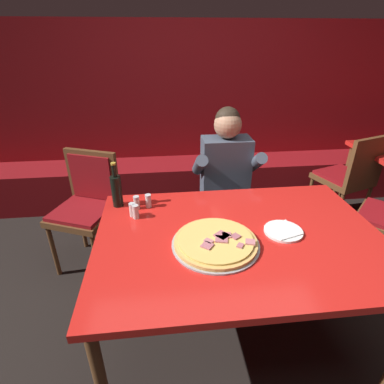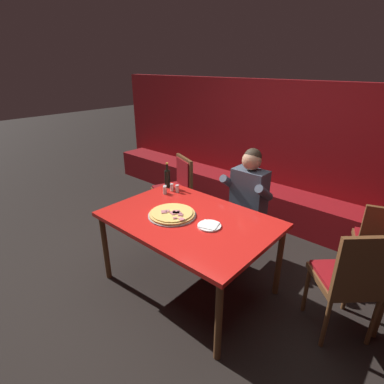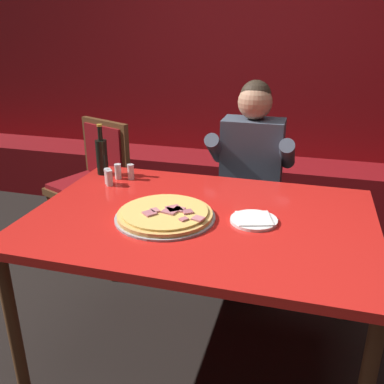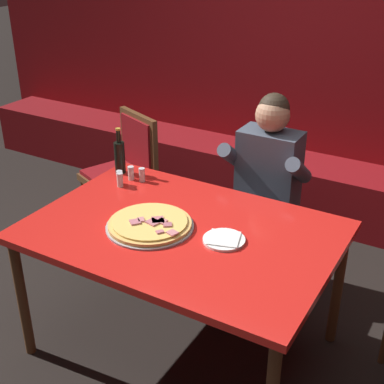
# 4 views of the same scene
# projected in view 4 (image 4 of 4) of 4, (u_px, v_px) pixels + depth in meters

# --- Properties ---
(ground_plane) EXTENTS (24.00, 24.00, 0.00)m
(ground_plane) POSITION_uv_depth(u_px,v_px,m) (183.00, 344.00, 3.08)
(ground_plane) COLOR black
(booth_wall_panel) EXTENTS (6.80, 0.16, 1.90)m
(booth_wall_panel) POSITION_uv_depth(u_px,v_px,m) (320.00, 92.00, 4.34)
(booth_wall_panel) COLOR maroon
(booth_wall_panel) RESTS_ON ground_plane
(booth_bench) EXTENTS (6.46, 0.48, 0.46)m
(booth_bench) POSITION_uv_depth(u_px,v_px,m) (299.00, 187.00, 4.41)
(booth_bench) COLOR maroon
(booth_bench) RESTS_ON ground_plane
(main_dining_table) EXTENTS (1.56, 1.07, 0.78)m
(main_dining_table) POSITION_uv_depth(u_px,v_px,m) (182.00, 240.00, 2.76)
(main_dining_table) COLOR brown
(main_dining_table) RESTS_ON ground_plane
(pizza) EXTENTS (0.45, 0.45, 0.05)m
(pizza) POSITION_uv_depth(u_px,v_px,m) (150.00, 224.00, 2.74)
(pizza) COLOR #9E9EA3
(pizza) RESTS_ON main_dining_table
(plate_white_paper) EXTENTS (0.21, 0.21, 0.02)m
(plate_white_paper) POSITION_uv_depth(u_px,v_px,m) (224.00, 239.00, 2.62)
(plate_white_paper) COLOR white
(plate_white_paper) RESTS_ON main_dining_table
(beer_bottle) EXTENTS (0.07, 0.07, 0.29)m
(beer_bottle) POSITION_uv_depth(u_px,v_px,m) (120.00, 156.00, 3.30)
(beer_bottle) COLOR black
(beer_bottle) RESTS_ON main_dining_table
(shaker_red_pepper_flakes) EXTENTS (0.04, 0.04, 0.09)m
(shaker_red_pepper_flakes) POSITION_uv_depth(u_px,v_px,m) (131.00, 174.00, 3.24)
(shaker_red_pepper_flakes) COLOR silver
(shaker_red_pepper_flakes) RESTS_ON main_dining_table
(shaker_black_pepper) EXTENTS (0.04, 0.04, 0.09)m
(shaker_black_pepper) POSITION_uv_depth(u_px,v_px,m) (142.00, 175.00, 3.22)
(shaker_black_pepper) COLOR silver
(shaker_black_pepper) RESTS_ON main_dining_table
(shaker_oregano) EXTENTS (0.04, 0.04, 0.09)m
(shaker_oregano) POSITION_uv_depth(u_px,v_px,m) (120.00, 180.00, 3.15)
(shaker_oregano) COLOR silver
(shaker_oregano) RESTS_ON main_dining_table
(shaker_parmesan) EXTENTS (0.04, 0.04, 0.09)m
(shaker_parmesan) POSITION_uv_depth(u_px,v_px,m) (120.00, 178.00, 3.18)
(shaker_parmesan) COLOR silver
(shaker_parmesan) RESTS_ON main_dining_table
(diner_seated_blue_shirt) EXTENTS (0.53, 0.53, 1.27)m
(diner_seated_blue_shirt) POSITION_uv_depth(u_px,v_px,m) (263.00, 186.00, 3.33)
(diner_seated_blue_shirt) COLOR black
(diner_seated_blue_shirt) RESTS_ON ground_plane
(dining_chair_near_left) EXTENTS (0.57, 0.57, 0.95)m
(dining_chair_near_left) POSITION_uv_depth(u_px,v_px,m) (126.00, 167.00, 3.94)
(dining_chair_near_left) COLOR brown
(dining_chair_near_left) RESTS_ON ground_plane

